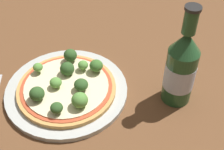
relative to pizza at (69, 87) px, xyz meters
name	(u,v)px	position (x,y,z in m)	size (l,w,h in m)	color
ground_plane	(64,84)	(-0.01, 0.03, -0.02)	(3.00, 3.00, 0.00)	brown
plate	(69,90)	(0.00, 0.00, -0.01)	(0.27, 0.27, 0.01)	#B2B7B2
pizza	(69,87)	(0.00, 0.00, 0.00)	(0.22, 0.22, 0.01)	tan
broccoli_floret_0	(98,66)	(0.07, 0.03, 0.02)	(0.03, 0.03, 0.03)	#89A866
broccoli_floret_1	(82,100)	(0.02, -0.06, 0.02)	(0.03, 0.03, 0.03)	#89A866
broccoli_floret_2	(58,82)	(-0.02, 0.00, 0.02)	(0.03, 0.03, 0.02)	#89A866
broccoli_floret_3	(40,67)	(-0.06, 0.06, 0.02)	(0.02, 0.02, 0.02)	#89A866
broccoli_floret_4	(39,93)	(-0.06, -0.03, 0.02)	(0.03, 0.03, 0.03)	#89A866
broccoli_floret_5	(72,55)	(0.02, 0.08, 0.02)	(0.03, 0.03, 0.03)	#89A866
broccoli_floret_6	(59,107)	(-0.03, -0.07, 0.02)	(0.03, 0.03, 0.02)	#89A866
broccoli_floret_7	(85,65)	(0.04, 0.04, 0.02)	(0.02, 0.02, 0.02)	#89A866
broccoli_floret_8	(69,68)	(0.01, 0.04, 0.02)	(0.03, 0.03, 0.03)	#89A866
broccoli_floret_9	(83,84)	(0.03, -0.02, 0.02)	(0.03, 0.03, 0.03)	#89A866
beer_bottle	(183,68)	(0.23, -0.06, 0.07)	(0.06, 0.06, 0.23)	#234C28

